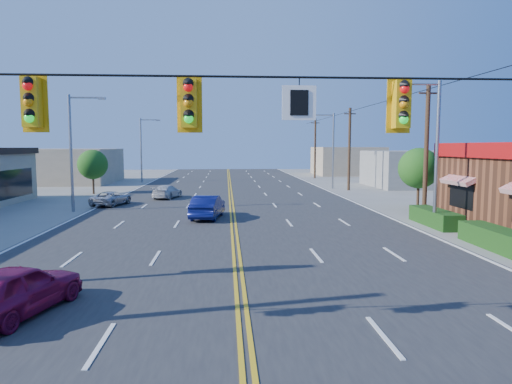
{
  "coord_description": "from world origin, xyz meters",
  "views": [
    {
      "loc": [
        -0.41,
        -10.05,
        4.5
      ],
      "look_at": [
        1.1,
        12.85,
        2.2
      ],
      "focal_mm": 32.0,
      "sensor_mm": 36.0,
      "label": 1
    }
  ],
  "objects": [
    {
      "name": "ground",
      "position": [
        0.0,
        0.0,
        0.0
      ],
      "size": [
        160.0,
        160.0,
        0.0
      ],
      "primitive_type": "plane",
      "color": "gray",
      "rests_on": "ground"
    },
    {
      "name": "road",
      "position": [
        0.0,
        20.0,
        0.03
      ],
      "size": [
        20.0,
        120.0,
        0.06
      ],
      "primitive_type": "cube",
      "color": "#2D2D30",
      "rests_on": "ground"
    },
    {
      "name": "signal_span",
      "position": [
        -0.12,
        0.0,
        4.89
      ],
      "size": [
        24.32,
        0.34,
        9.0
      ],
      "color": "#47301E",
      "rests_on": "ground"
    },
    {
      "name": "streetlight_se",
      "position": [
        10.79,
        14.0,
        4.51
      ],
      "size": [
        2.55,
        0.25,
        8.0
      ],
      "color": "gray",
      "rests_on": "ground"
    },
    {
      "name": "streetlight_ne",
      "position": [
        10.79,
        38.0,
        4.51
      ],
      "size": [
        2.55,
        0.25,
        8.0
      ],
      "color": "gray",
      "rests_on": "ground"
    },
    {
      "name": "streetlight_sw",
      "position": [
        -10.79,
        22.0,
        4.51
      ],
      "size": [
        2.55,
        0.25,
        8.0
      ],
      "color": "gray",
      "rests_on": "ground"
    },
    {
      "name": "streetlight_nw",
      "position": [
        -10.79,
        48.0,
        4.51
      ],
      "size": [
        2.55,
        0.25,
        8.0
      ],
      "color": "gray",
      "rests_on": "ground"
    },
    {
      "name": "utility_pole_near",
      "position": [
        12.2,
        18.0,
        4.2
      ],
      "size": [
        0.28,
        0.28,
        8.4
      ],
      "primitive_type": "cylinder",
      "color": "#47301E",
      "rests_on": "ground"
    },
    {
      "name": "utility_pole_mid",
      "position": [
        12.2,
        36.0,
        4.2
      ],
      "size": [
        0.28,
        0.28,
        8.4
      ],
      "primitive_type": "cylinder",
      "color": "#47301E",
      "rests_on": "ground"
    },
    {
      "name": "utility_pole_far",
      "position": [
        12.2,
        54.0,
        4.2
      ],
      "size": [
        0.28,
        0.28,
        8.4
      ],
      "primitive_type": "cylinder",
      "color": "#47301E",
      "rests_on": "ground"
    },
    {
      "name": "tree_kfc_rear",
      "position": [
        13.5,
        22.0,
        2.93
      ],
      "size": [
        2.94,
        2.94,
        4.41
      ],
      "color": "#47301E",
      "rests_on": "ground"
    },
    {
      "name": "tree_west",
      "position": [
        -13.0,
        34.0,
        2.79
      ],
      "size": [
        2.8,
        2.8,
        4.2
      ],
      "color": "#47301E",
      "rests_on": "ground"
    },
    {
      "name": "bld_east_mid",
      "position": [
        22.0,
        40.0,
        2.0
      ],
      "size": [
        12.0,
        10.0,
        4.0
      ],
      "primitive_type": "cube",
      "color": "gray",
      "rests_on": "ground"
    },
    {
      "name": "bld_west_far",
      "position": [
        -20.0,
        48.0,
        2.1
      ],
      "size": [
        11.0,
        12.0,
        4.2
      ],
      "primitive_type": "cube",
      "color": "tan",
      "rests_on": "ground"
    },
    {
      "name": "bld_east_far",
      "position": [
        19.0,
        62.0,
        2.2
      ],
      "size": [
        10.0,
        10.0,
        4.4
      ],
      "primitive_type": "cube",
      "color": "tan",
      "rests_on": "ground"
    },
    {
      "name": "car_magenta",
      "position": [
        -5.94,
        2.0,
        0.69
      ],
      "size": [
        2.7,
        4.33,
        1.37
      ],
      "primitive_type": "imported",
      "rotation": [
        0.0,
        0.0,
        2.85
      ],
      "color": "maroon",
      "rests_on": "ground"
    },
    {
      "name": "car_blue",
      "position": [
        -1.56,
        18.16,
        0.72
      ],
      "size": [
        2.16,
        4.52,
        1.43
      ],
      "primitive_type": "imported",
      "rotation": [
        0.0,
        0.0,
        2.99
      ],
      "color": "#0F1558",
      "rests_on": "ground"
    },
    {
      "name": "car_white",
      "position": [
        -5.5,
        29.44,
        0.56
      ],
      "size": [
        2.49,
        4.12,
        1.12
      ],
      "primitive_type": "imported",
      "rotation": [
        0.0,
        0.0,
        2.89
      ],
      "color": "silver",
      "rests_on": "ground"
    },
    {
      "name": "car_silver",
      "position": [
        -9.1,
        24.87,
        0.53
      ],
      "size": [
        2.75,
        4.17,
        1.07
      ],
      "primitive_type": "imported",
      "rotation": [
        0.0,
        0.0,
        2.86
      ],
      "color": "#B1B1B6",
      "rests_on": "ground"
    }
  ]
}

